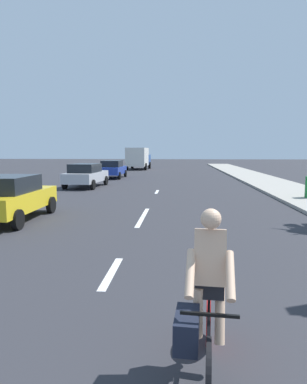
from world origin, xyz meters
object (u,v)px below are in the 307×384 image
(parked_car_silver, at_px, (86,175))
(delivery_truck, at_px, (138,158))
(parked_car_yellow, at_px, (10,197))
(cyclist, at_px, (205,300))
(parked_car_blue, at_px, (113,169))

(parked_car_silver, xyz_separation_m, delivery_truck, (0.83, 21.84, 0.66))
(parked_car_yellow, bearing_deg, parked_car_silver, 91.03)
(parked_car_yellow, relative_size, parked_car_silver, 0.94)
(cyclist, distance_m, parked_car_blue, 26.82)
(cyclist, bearing_deg, parked_car_yellow, -46.60)
(delivery_truck, bearing_deg, parked_car_silver, -89.97)
(cyclist, height_order, delivery_truck, delivery_truck)
(parked_car_yellow, bearing_deg, cyclist, -52.37)
(parked_car_silver, distance_m, delivery_truck, 21.87)
(cyclist, bearing_deg, parked_car_silver, -65.87)
(cyclist, bearing_deg, parked_car_blue, -71.78)
(cyclist, xyz_separation_m, delivery_truck, (-5.71, 40.39, 0.67))
(parked_car_yellow, distance_m, parked_car_silver, 10.88)
(delivery_truck, bearing_deg, parked_car_blue, -90.00)
(cyclist, relative_size, parked_car_yellow, 0.43)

